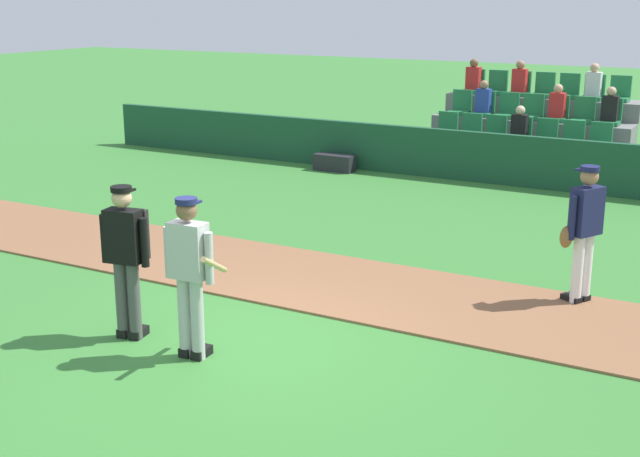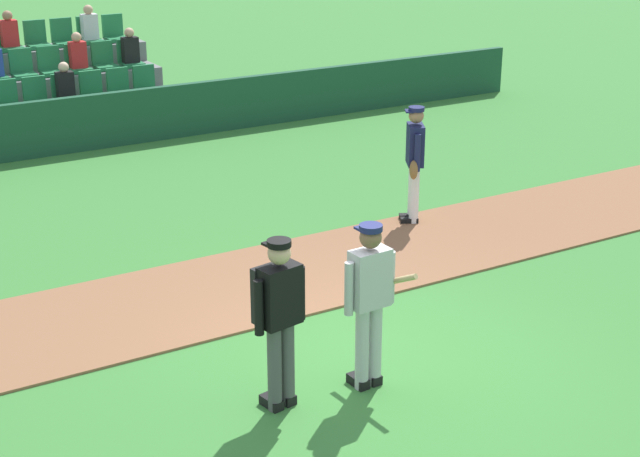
% 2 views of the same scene
% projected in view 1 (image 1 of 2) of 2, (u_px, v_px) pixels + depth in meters
% --- Properties ---
extents(ground_plane, '(80.00, 80.00, 0.00)m').
position_uv_depth(ground_plane, '(243.00, 343.00, 9.56)').
color(ground_plane, '#387A33').
extents(infield_dirt_path, '(28.00, 2.27, 0.03)m').
position_uv_depth(infield_dirt_path, '(338.00, 284.00, 11.47)').
color(infield_dirt_path, brown).
rests_on(infield_dirt_path, ground).
extents(dugout_fence, '(20.00, 0.16, 1.03)m').
position_uv_depth(dugout_fence, '(504.00, 159.00, 17.37)').
color(dugout_fence, '#19472D').
rests_on(dugout_fence, ground).
extents(stadium_bleachers, '(4.45, 2.95, 2.30)m').
position_uv_depth(stadium_bleachers, '(530.00, 140.00, 18.93)').
color(stadium_bleachers, slate).
rests_on(stadium_bleachers, ground).
extents(batter_grey_jersey, '(0.70, 0.77, 1.76)m').
position_uv_depth(batter_grey_jersey, '(190.00, 272.00, 8.94)').
color(batter_grey_jersey, '#B2B2B2').
rests_on(batter_grey_jersey, ground).
extents(umpire_home_plate, '(0.58, 0.35, 1.76)m').
position_uv_depth(umpire_home_plate, '(126.00, 253.00, 9.48)').
color(umpire_home_plate, '#4C4C4C').
rests_on(umpire_home_plate, ground).
extents(runner_navy_jersey, '(0.46, 0.60, 1.76)m').
position_uv_depth(runner_navy_jersey, '(584.00, 230.00, 10.55)').
color(runner_navy_jersey, white).
rests_on(runner_navy_jersey, ground).
extents(equipment_bag, '(0.90, 0.36, 0.36)m').
position_uv_depth(equipment_bag, '(334.00, 163.00, 18.80)').
color(equipment_bag, '#232328').
rests_on(equipment_bag, ground).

